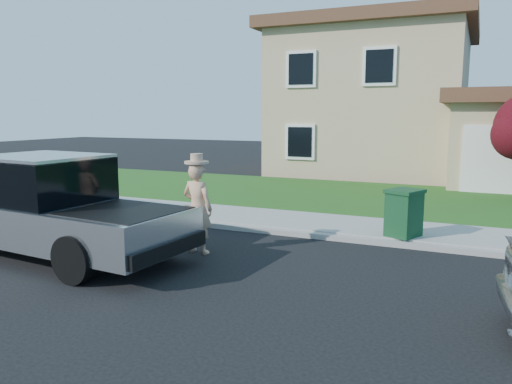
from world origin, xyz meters
TOP-DOWN VIEW (x-y plane):
  - ground at (0.00, 0.00)m, footprint 80.00×80.00m
  - curb at (1.00, 2.90)m, footprint 40.00×0.20m
  - sidewalk at (1.00, 4.00)m, footprint 40.00×2.00m
  - lawn at (1.00, 8.50)m, footprint 40.00×7.00m
  - house at (1.31, 16.38)m, footprint 14.00×11.30m
  - pickup_truck at (-2.89, -0.53)m, footprint 6.16×2.57m
  - woman at (-0.30, 0.80)m, footprint 0.70×0.49m
  - trash_bin at (3.35, 3.29)m, footprint 0.86×0.91m

SIDE VIEW (x-z plane):
  - ground at x=0.00m, z-range 0.00..0.00m
  - lawn at x=1.00m, z-range 0.00..0.10m
  - curb at x=1.00m, z-range 0.00..0.12m
  - sidewalk at x=1.00m, z-range 0.00..0.15m
  - trash_bin at x=3.35m, z-range 0.16..1.18m
  - pickup_truck at x=-2.89m, z-range -0.07..1.91m
  - woman at x=-0.30m, z-range -0.05..1.94m
  - house at x=1.31m, z-range -0.26..6.59m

